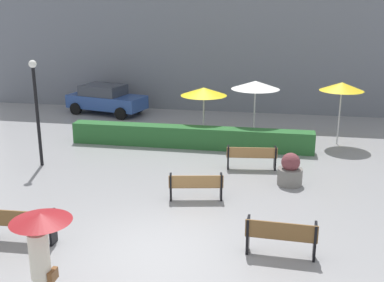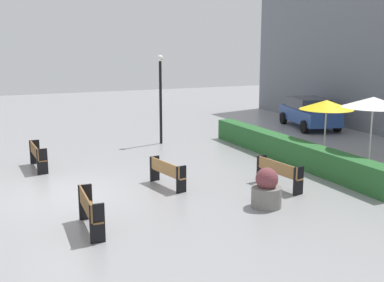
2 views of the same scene
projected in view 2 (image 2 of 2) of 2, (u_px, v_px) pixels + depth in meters
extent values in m
plane|color=gray|center=(65.00, 195.00, 13.95)|extent=(60.00, 60.00, 0.00)
cube|color=brown|center=(92.00, 211.00, 11.21)|extent=(1.70, 0.31, 0.04)
cube|color=brown|center=(85.00, 203.00, 11.12)|extent=(1.69, 0.11, 0.42)
cube|color=black|center=(86.00, 202.00, 11.92)|extent=(0.07, 0.34, 0.91)
cube|color=black|center=(97.00, 223.00, 10.50)|extent=(0.07, 0.34, 0.91)
cube|color=#9E7242|center=(168.00, 173.00, 14.69)|extent=(1.68, 0.55, 0.04)
cube|color=#9E7242|center=(164.00, 167.00, 14.58)|extent=(1.64, 0.36, 0.38)
cube|color=black|center=(155.00, 168.00, 15.30)|extent=(0.12, 0.34, 0.82)
cube|color=black|center=(181.00, 179.00, 14.07)|extent=(0.12, 0.34, 0.82)
cube|color=brown|center=(39.00, 156.00, 16.78)|extent=(1.78, 0.33, 0.04)
cube|color=brown|center=(34.00, 150.00, 16.67)|extent=(1.77, 0.11, 0.41)
cube|color=black|center=(35.00, 152.00, 17.50)|extent=(0.07, 0.36, 0.89)
cube|color=black|center=(42.00, 162.00, 16.05)|extent=(0.07, 0.36, 0.89)
cube|color=#9E7242|center=(280.00, 173.00, 14.58)|extent=(1.83, 0.47, 0.04)
cube|color=#9E7242|center=(276.00, 167.00, 14.46)|extent=(1.81, 0.26, 0.36)
cube|color=black|center=(261.00, 168.00, 15.29)|extent=(0.10, 0.36, 0.85)
cube|color=black|center=(298.00, 181.00, 13.87)|extent=(0.10, 0.36, 0.85)
cylinder|color=slate|center=(266.00, 197.00, 12.87)|extent=(0.82, 0.82, 0.56)
sphere|color=brown|center=(267.00, 179.00, 12.76)|extent=(0.62, 0.62, 0.62)
cylinder|color=black|center=(161.00, 103.00, 20.79)|extent=(0.12, 0.12, 3.64)
sphere|color=white|center=(160.00, 58.00, 20.40)|extent=(0.28, 0.28, 0.28)
cylinder|color=silver|center=(325.00, 132.00, 18.02)|extent=(0.06, 0.06, 2.12)
cone|color=yellow|center=(327.00, 105.00, 17.80)|extent=(2.02, 2.02, 0.35)
cylinder|color=silver|center=(371.00, 138.00, 16.04)|extent=(0.06, 0.06, 2.46)
cone|color=white|center=(373.00, 102.00, 15.79)|extent=(2.07, 2.07, 0.35)
cube|color=#28602D|center=(288.00, 150.00, 17.88)|extent=(10.13, 0.70, 0.88)
cube|color=#28478C|center=(309.00, 115.00, 24.97)|extent=(4.50, 2.70, 0.70)
cube|color=#333842|center=(308.00, 103.00, 25.04)|extent=(2.52, 2.09, 0.55)
cylinder|color=black|center=(337.00, 126.00, 23.82)|extent=(0.67, 0.37, 0.64)
cylinder|color=black|center=(304.00, 127.00, 23.51)|extent=(0.67, 0.37, 0.64)
cylinder|color=black|center=(313.00, 117.00, 26.57)|extent=(0.67, 0.37, 0.64)
cylinder|color=black|center=(283.00, 118.00, 26.26)|extent=(0.67, 0.37, 0.64)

